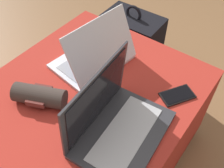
% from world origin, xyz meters
% --- Properties ---
extents(ground_plane, '(14.00, 14.00, 0.00)m').
position_xyz_m(ground_plane, '(0.00, 0.00, 0.00)').
color(ground_plane, olive).
extents(ottoman, '(0.90, 0.79, 0.48)m').
position_xyz_m(ottoman, '(0.00, 0.00, 0.24)').
color(ottoman, maroon).
rests_on(ottoman, ground_plane).
extents(laptop_near, '(0.37, 0.27, 0.26)m').
position_xyz_m(laptop_near, '(-0.07, -0.19, 0.53)').
color(laptop_near, '#333338').
rests_on(laptop_near, ottoman).
extents(laptop_far, '(0.35, 0.28, 0.23)m').
position_xyz_m(laptop_far, '(0.15, 0.08, 0.53)').
color(laptop_far, silver).
rests_on(laptop_far, ottoman).
extents(cell_phone, '(0.15, 0.13, 0.01)m').
position_xyz_m(cell_phone, '(0.20, -0.30, 0.48)').
color(cell_phone, black).
rests_on(cell_phone, ottoman).
extents(backpack, '(0.26, 0.34, 0.53)m').
position_xyz_m(backpack, '(0.60, 0.17, 0.22)').
color(backpack, black).
rests_on(backpack, ground_plane).
extents(wrist_brace, '(0.15, 0.21, 0.08)m').
position_xyz_m(wrist_brace, '(-0.14, 0.11, 0.52)').
color(wrist_brace, '#3D332D').
rests_on(wrist_brace, ottoman).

